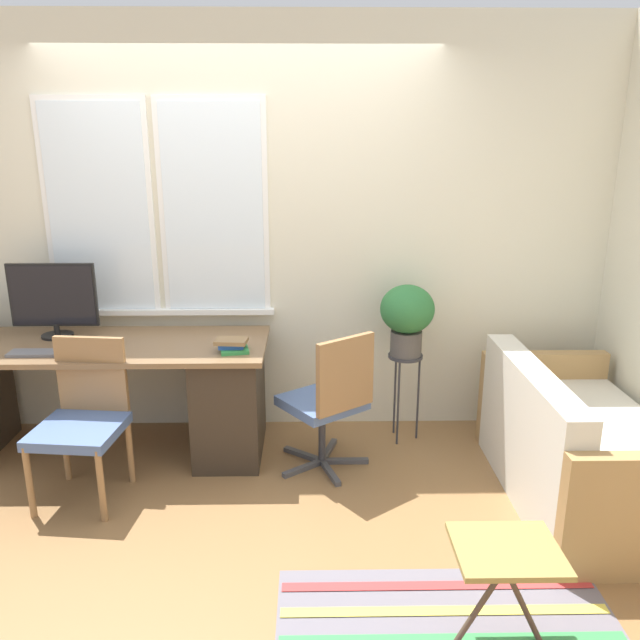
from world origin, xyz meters
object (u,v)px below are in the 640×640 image
object	(u,v)px
folding_stool	(506,557)
plant_stand	(405,367)
desk_chair_wooden	(83,417)
potted_plant	(407,314)
monitor	(53,299)
book_stack	(232,345)
mouse	(76,352)
office_chair_swivel	(329,400)
keyboard	(38,353)
couch_loveseat	(578,452)

from	to	relation	value
folding_stool	plant_stand	bearing A→B (deg)	94.11
desk_chair_wooden	potted_plant	bearing A→B (deg)	24.72
monitor	potted_plant	size ratio (longest dim) A/B	1.17
monitor	book_stack	distance (m)	1.21
desk_chair_wooden	folding_stool	xyz separation A→B (m)	(2.01, -1.15, -0.06)
book_stack	plant_stand	xyz separation A→B (m)	(1.08, 0.31, -0.26)
plant_stand	monitor	bearing A→B (deg)	-179.88
mouse	office_chair_swivel	distance (m)	1.51
monitor	plant_stand	distance (m)	2.28
plant_stand	mouse	bearing A→B (deg)	-169.34
keyboard	folding_stool	bearing A→B (deg)	-31.56
book_stack	desk_chair_wooden	distance (m)	0.92
book_stack	potted_plant	bearing A→B (deg)	15.93
book_stack	office_chair_swivel	xyz separation A→B (m)	(0.57, -0.08, -0.32)
mouse	potted_plant	bearing A→B (deg)	10.66
monitor	desk_chair_wooden	distance (m)	0.88
keyboard	book_stack	distance (m)	1.13
desk_chair_wooden	keyboard	bearing A→B (deg)	145.57
desk_chair_wooden	folding_stool	world-z (taller)	desk_chair_wooden
monitor	office_chair_swivel	bearing A→B (deg)	-12.64
mouse	couch_loveseat	bearing A→B (deg)	-7.10
plant_stand	office_chair_swivel	bearing A→B (deg)	-142.38
book_stack	keyboard	bearing A→B (deg)	-177.90
monitor	plant_stand	size ratio (longest dim) A/B	0.91
desk_chair_wooden	couch_loveseat	xyz separation A→B (m)	(2.74, -0.09, -0.19)
book_stack	couch_loveseat	distance (m)	2.05
book_stack	monitor	bearing A→B (deg)	165.18
mouse	folding_stool	xyz separation A→B (m)	(2.11, -1.41, -0.35)
desk_chair_wooden	plant_stand	world-z (taller)	desk_chair_wooden
couch_loveseat	folding_stool	size ratio (longest dim) A/B	3.19
keyboard	book_stack	bearing A→B (deg)	2.10
desk_chair_wooden	couch_loveseat	bearing A→B (deg)	4.13
office_chair_swivel	potted_plant	distance (m)	0.76
couch_loveseat	potted_plant	world-z (taller)	potted_plant
monitor	keyboard	size ratio (longest dim) A/B	1.66
potted_plant	plant_stand	bearing A→B (deg)	0.00
potted_plant	folding_stool	distance (m)	1.85
mouse	book_stack	xyz separation A→B (m)	(0.90, 0.06, 0.02)
couch_loveseat	potted_plant	size ratio (longest dim) A/B	3.13
potted_plant	folding_stool	xyz separation A→B (m)	(0.13, -1.79, -0.47)
book_stack	plant_stand	bearing A→B (deg)	15.93
plant_stand	folding_stool	world-z (taller)	plant_stand
desk_chair_wooden	folding_stool	distance (m)	2.32
monitor	mouse	distance (m)	0.50
couch_loveseat	potted_plant	distance (m)	1.28
monitor	mouse	world-z (taller)	monitor
monitor	office_chair_swivel	world-z (taller)	monitor
desk_chair_wooden	folding_stool	size ratio (longest dim) A/B	1.95
office_chair_swivel	folding_stool	bearing A→B (deg)	78.21
office_chair_swivel	couch_loveseat	xyz separation A→B (m)	(1.37, -0.34, -0.17)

